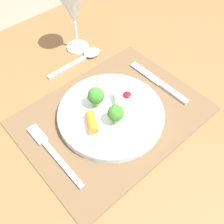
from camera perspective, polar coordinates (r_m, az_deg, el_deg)
name	(u,v)px	position (r m, az deg, el deg)	size (l,w,h in m)	color
ground_plane	(112,211)	(1.31, 0.09, -20.76)	(8.00, 8.00, 0.00)	gray
dining_table	(113,135)	(0.71, 0.15, -5.02)	(1.40, 1.01, 0.74)	brown
placemat	(113,115)	(0.64, 0.17, -0.71)	(0.44, 0.33, 0.00)	brown
dinner_plate	(112,113)	(0.63, -0.06, -0.27)	(0.26, 0.26, 0.07)	silver
fork	(51,150)	(0.60, -13.17, -8.10)	(0.02, 0.20, 0.01)	#B2B2B7
knife	(162,85)	(0.72, 10.80, 5.86)	(0.02, 0.20, 0.01)	#B2B2B7
spoon	(87,55)	(0.79, -5.53, 12.16)	(0.18, 0.04, 0.02)	#B2B2B7
wine_glass_near	(73,10)	(0.76, -8.48, 21.15)	(0.08, 0.08, 0.18)	white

